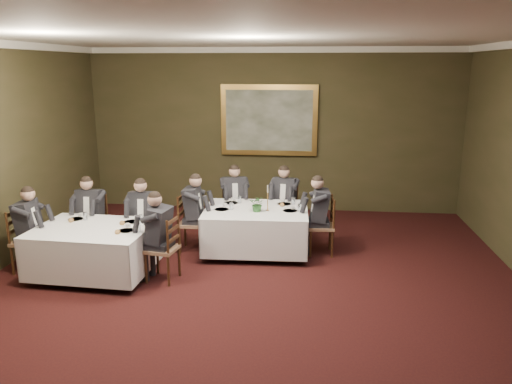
% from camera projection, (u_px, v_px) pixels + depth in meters
% --- Properties ---
extents(ground, '(10.00, 10.00, 0.00)m').
position_uv_depth(ground, '(244.00, 316.00, 6.40)').
color(ground, black).
rests_on(ground, ground).
extents(ceiling, '(8.00, 10.00, 0.10)m').
position_uv_depth(ceiling, '(242.00, 30.00, 5.55)').
color(ceiling, silver).
rests_on(ceiling, back_wall).
extents(back_wall, '(8.00, 0.10, 3.50)m').
position_uv_depth(back_wall, '(273.00, 131.00, 10.79)').
color(back_wall, '#323019').
rests_on(back_wall, ground).
extents(crown_molding, '(8.00, 10.00, 0.12)m').
position_uv_depth(crown_molding, '(242.00, 36.00, 5.56)').
color(crown_molding, white).
rests_on(crown_molding, back_wall).
extents(table_main, '(1.80, 1.40, 0.67)m').
position_uv_depth(table_main, '(256.00, 227.00, 8.51)').
color(table_main, black).
rests_on(table_main, ground).
extents(table_second, '(1.79, 1.40, 0.67)m').
position_uv_depth(table_second, '(94.00, 247.00, 7.55)').
color(table_second, black).
rests_on(table_second, ground).
extents(chair_main_backleft, '(0.53, 0.52, 1.00)m').
position_uv_depth(chair_main_backleft, '(235.00, 220.00, 9.46)').
color(chair_main_backleft, brown).
rests_on(chair_main_backleft, ground).
extents(diner_main_backleft, '(0.51, 0.57, 1.35)m').
position_uv_depth(diner_main_backleft, '(234.00, 208.00, 9.39)').
color(diner_main_backleft, black).
rests_on(diner_main_backleft, chair_main_backleft).
extents(chair_main_backright, '(0.52, 0.50, 1.00)m').
position_uv_depth(chair_main_backright, '(285.00, 221.00, 9.39)').
color(chair_main_backright, brown).
rests_on(chair_main_backright, ground).
extents(diner_main_backright, '(0.49, 0.55, 1.35)m').
position_uv_depth(diner_main_backright, '(285.00, 209.00, 9.32)').
color(diner_main_backright, black).
rests_on(diner_main_backright, chair_main_backright).
extents(chair_main_endleft, '(0.42, 0.44, 1.00)m').
position_uv_depth(chair_main_endleft, '(192.00, 234.00, 8.63)').
color(chair_main_endleft, brown).
rests_on(chair_main_endleft, ground).
extents(diner_main_endleft, '(0.48, 0.42, 1.35)m').
position_uv_depth(diner_main_endleft, '(192.00, 222.00, 8.57)').
color(diner_main_endleft, black).
rests_on(diner_main_endleft, chair_main_endleft).
extents(chair_main_endright, '(0.45, 0.47, 1.00)m').
position_uv_depth(chair_main_endright, '(321.00, 238.00, 8.47)').
color(chair_main_endright, brown).
rests_on(chair_main_endright, ground).
extents(diner_main_endright, '(0.50, 0.44, 1.35)m').
position_uv_depth(diner_main_endright, '(321.00, 225.00, 8.42)').
color(diner_main_endright, black).
rests_on(diner_main_endright, chair_main_endright).
extents(chair_sec_backleft, '(0.45, 0.43, 1.00)m').
position_uv_depth(chair_sec_backleft, '(94.00, 237.00, 8.51)').
color(chair_sec_backleft, brown).
rests_on(chair_sec_backleft, ground).
extents(diner_sec_backleft, '(0.43, 0.49, 1.35)m').
position_uv_depth(diner_sec_backleft, '(92.00, 224.00, 8.44)').
color(diner_sec_backleft, black).
rests_on(diner_sec_backleft, chair_sec_backleft).
extents(chair_sec_backright, '(0.45, 0.43, 1.00)m').
position_uv_depth(chair_sec_backright, '(145.00, 240.00, 8.37)').
color(chair_sec_backright, brown).
rests_on(chair_sec_backright, ground).
extents(diner_sec_backright, '(0.43, 0.49, 1.35)m').
position_uv_depth(diner_sec_backright, '(144.00, 227.00, 8.30)').
color(diner_sec_backright, black).
rests_on(diner_sec_backright, chair_sec_backright).
extents(chair_sec_endright, '(0.49, 0.50, 1.00)m').
position_uv_depth(chair_sec_endright, '(163.00, 262.00, 7.42)').
color(chair_sec_endright, brown).
rests_on(chair_sec_endright, ground).
extents(diner_sec_endright, '(0.54, 0.47, 1.35)m').
position_uv_depth(diner_sec_endright, '(162.00, 247.00, 7.37)').
color(diner_sec_endright, black).
rests_on(diner_sec_endright, chair_sec_endright).
extents(chair_sec_endleft, '(0.44, 0.46, 1.00)m').
position_uv_depth(chair_sec_endleft, '(29.00, 253.00, 7.76)').
color(chair_sec_endleft, brown).
rests_on(chair_sec_endleft, ground).
extents(diner_sec_endleft, '(0.50, 0.43, 1.35)m').
position_uv_depth(diner_sec_endleft, '(28.00, 240.00, 7.70)').
color(diner_sec_endleft, black).
rests_on(diner_sec_endleft, chair_sec_endleft).
extents(centerpiece, '(0.29, 0.26, 0.29)m').
position_uv_depth(centerpiece, '(258.00, 203.00, 8.26)').
color(centerpiece, '#2D5926').
rests_on(centerpiece, table_main).
extents(candlestick, '(0.07, 0.07, 0.45)m').
position_uv_depth(candlestick, '(268.00, 201.00, 8.31)').
color(candlestick, '#B47B37').
rests_on(candlestick, table_main).
extents(place_setting_table_main, '(0.33, 0.31, 0.14)m').
position_uv_depth(place_setting_table_main, '(234.00, 201.00, 8.83)').
color(place_setting_table_main, white).
rests_on(place_setting_table_main, table_main).
extents(place_setting_table_second, '(0.33, 0.31, 0.14)m').
position_uv_depth(place_setting_table_second, '(79.00, 217.00, 7.90)').
color(place_setting_table_second, white).
rests_on(place_setting_table_second, table_second).
extents(painting, '(2.07, 0.09, 1.51)m').
position_uv_depth(painting, '(269.00, 120.00, 10.68)').
color(painting, gold).
rests_on(painting, back_wall).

